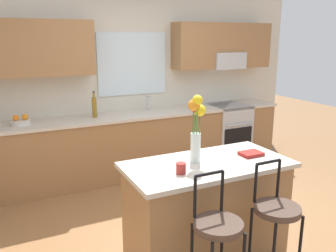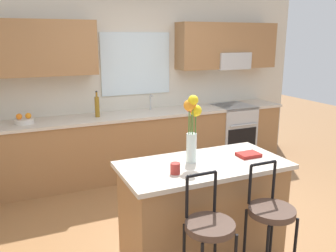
% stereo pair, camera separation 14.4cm
% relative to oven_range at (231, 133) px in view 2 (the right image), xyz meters
% --- Properties ---
extents(ground_plane, '(14.00, 14.00, 0.00)m').
position_rel_oven_range_xyz_m(ground_plane, '(-1.52, -1.68, -0.46)').
color(ground_plane, olive).
extents(back_wall_assembly, '(5.60, 0.50, 2.70)m').
position_rel_oven_range_xyz_m(back_wall_assembly, '(-1.49, 0.31, 1.05)').
color(back_wall_assembly, beige).
rests_on(back_wall_assembly, ground).
extents(counter_run, '(4.56, 0.64, 0.92)m').
position_rel_oven_range_xyz_m(counter_run, '(-1.52, 0.02, 0.01)').
color(counter_run, '#996B42').
rests_on(counter_run, ground).
extents(sink_faucet, '(0.02, 0.13, 0.23)m').
position_rel_oven_range_xyz_m(sink_faucet, '(-1.35, 0.17, 0.60)').
color(sink_faucet, '#B7BABC').
rests_on(sink_faucet, counter_run).
extents(oven_range, '(0.60, 0.64, 0.92)m').
position_rel_oven_range_xyz_m(oven_range, '(0.00, 0.00, 0.00)').
color(oven_range, '#B7BABC').
rests_on(oven_range, ground).
extents(kitchen_island, '(1.47, 0.74, 0.92)m').
position_rel_oven_range_xyz_m(kitchen_island, '(-1.76, -2.17, 0.00)').
color(kitchen_island, '#996B42').
rests_on(kitchen_island, ground).
extents(bar_stool_near, '(0.36, 0.36, 1.04)m').
position_rel_oven_range_xyz_m(bar_stool_near, '(-2.04, -2.75, 0.18)').
color(bar_stool_near, black).
rests_on(bar_stool_near, ground).
extents(bar_stool_middle, '(0.36, 0.36, 1.04)m').
position_rel_oven_range_xyz_m(bar_stool_middle, '(-1.49, -2.75, 0.18)').
color(bar_stool_middle, black).
rests_on(bar_stool_middle, ground).
extents(flower_vase, '(0.16, 0.14, 0.60)m').
position_rel_oven_range_xyz_m(flower_vase, '(-1.84, -2.10, 0.82)').
color(flower_vase, silver).
rests_on(flower_vase, kitchen_island).
extents(mug_ceramic, '(0.08, 0.08, 0.09)m').
position_rel_oven_range_xyz_m(mug_ceramic, '(-2.09, -2.29, 0.51)').
color(mug_ceramic, '#A52D28').
rests_on(mug_ceramic, kitchen_island).
extents(cookbook, '(0.20, 0.15, 0.03)m').
position_rel_oven_range_xyz_m(cookbook, '(-1.29, -2.18, 0.48)').
color(cookbook, maroon).
rests_on(cookbook, kitchen_island).
extents(fruit_bowl_oranges, '(0.24, 0.24, 0.13)m').
position_rel_oven_range_xyz_m(fruit_bowl_oranges, '(-3.13, 0.02, 0.50)').
color(fruit_bowl_oranges, silver).
rests_on(fruit_bowl_oranges, counter_run).
extents(bottle_olive_oil, '(0.06, 0.06, 0.36)m').
position_rel_oven_range_xyz_m(bottle_olive_oil, '(-2.19, 0.02, 0.61)').
color(bottle_olive_oil, olive).
rests_on(bottle_olive_oil, counter_run).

